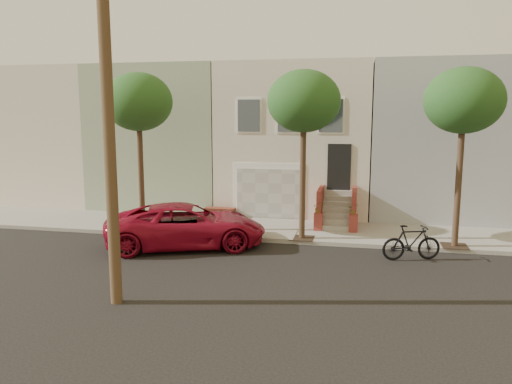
# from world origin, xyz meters

# --- Properties ---
(ground) EXTENTS (90.00, 90.00, 0.00)m
(ground) POSITION_xyz_m (0.00, 0.00, 0.00)
(ground) COLOR black
(ground) RESTS_ON ground
(sidewalk) EXTENTS (40.00, 3.70, 0.15)m
(sidewalk) POSITION_xyz_m (0.00, 5.35, 0.07)
(sidewalk) COLOR gray
(sidewalk) RESTS_ON ground
(house_row) EXTENTS (33.10, 11.70, 7.00)m
(house_row) POSITION_xyz_m (0.00, 11.19, 3.64)
(house_row) COLOR beige
(house_row) RESTS_ON sidewalk
(tree_left) EXTENTS (2.70, 2.57, 6.30)m
(tree_left) POSITION_xyz_m (-5.50, 3.90, 5.26)
(tree_left) COLOR #2D2116
(tree_left) RESTS_ON sidewalk
(tree_mid) EXTENTS (2.70, 2.57, 6.30)m
(tree_mid) POSITION_xyz_m (1.00, 3.90, 5.26)
(tree_mid) COLOR #2D2116
(tree_mid) RESTS_ON sidewalk
(tree_right) EXTENTS (2.70, 2.57, 6.30)m
(tree_right) POSITION_xyz_m (6.50, 3.90, 5.26)
(tree_right) COLOR #2D2116
(tree_right) RESTS_ON sidewalk
(pickup_truck) EXTENTS (6.33, 4.52, 1.60)m
(pickup_truck) POSITION_xyz_m (-3.07, 2.36, 0.80)
(pickup_truck) COLOR maroon
(pickup_truck) RESTS_ON ground
(motorcycle) EXTENTS (2.08, 1.13, 1.20)m
(motorcycle) POSITION_xyz_m (4.85, 2.32, 0.60)
(motorcycle) COLOR black
(motorcycle) RESTS_ON ground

